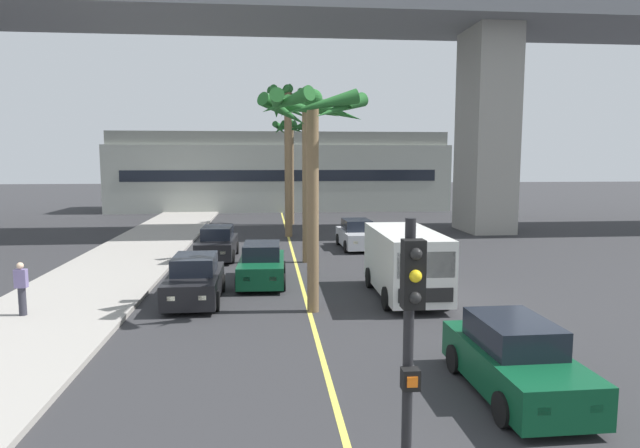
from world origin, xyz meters
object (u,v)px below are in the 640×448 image
pedestrian_mid_block (22,288)px  car_queue_fifth (262,265)px  palm_tree_farthest_median (291,140)px  palm_tree_far_median (306,129)px  car_queue_third (217,244)px  car_queue_fourth (195,280)px  car_queue_front (515,360)px  palm_tree_mid_median (288,127)px  palm_tree_near_median (312,128)px  delivery_van (405,261)px  car_queue_second (357,235)px  traffic_light_median_near (410,351)px

pedestrian_mid_block → car_queue_fifth: bearing=30.7°
palm_tree_farthest_median → pedestrian_mid_block: (-9.19, -23.49, -5.20)m
palm_tree_far_median → car_queue_third: bearing=161.6°
car_queue_fourth → palm_tree_far_median: bearing=57.1°
palm_tree_farthest_median → pedestrian_mid_block: 25.75m
car_queue_front → palm_tree_farthest_median: size_ratio=0.54×
car_queue_third → palm_tree_mid_median: bearing=62.7°
car_queue_fifth → palm_tree_farthest_median: bearing=83.9°
palm_tree_near_median → pedestrian_mid_block: palm_tree_near_median is taller
palm_tree_near_median → palm_tree_far_median: 8.35m
car_queue_third → delivery_van: size_ratio=0.79×
car_queue_fifth → palm_tree_mid_median: (1.56, 12.87, 6.05)m
car_queue_fourth → car_queue_second: bearing=55.0°
car_queue_third → palm_tree_farthest_median: bearing=72.7°
car_queue_front → palm_tree_mid_median: palm_tree_mid_median is taller
palm_tree_mid_median → palm_tree_farthest_median: bearing=85.6°
car_queue_front → car_queue_second: same height
car_queue_second → traffic_light_median_near: size_ratio=0.99×
car_queue_second → car_queue_fourth: 12.78m
car_queue_fifth → traffic_light_median_near: traffic_light_median_near is taller
car_queue_front → palm_tree_near_median: palm_tree_near_median is taller
palm_tree_near_median → car_queue_fifth: bearing=111.5°
car_queue_fourth → delivery_van: delivery_van is taller
car_queue_fourth → palm_tree_farthest_median: bearing=78.8°
car_queue_third → palm_tree_far_median: (4.25, -1.41, 5.47)m
car_queue_second → palm_tree_near_median: bearing=-105.8°
car_queue_third → traffic_light_median_near: size_ratio=0.99×
car_queue_third → car_queue_fourth: 8.08m
delivery_van → car_queue_fifth: bearing=151.6°
car_queue_front → car_queue_second: size_ratio=0.99×
traffic_light_median_near → palm_tree_near_median: 11.60m
car_queue_front → palm_tree_far_median: 16.17m
car_queue_third → pedestrian_mid_block: pedestrian_mid_block is taller
car_queue_fifth → palm_tree_mid_median: 14.30m
palm_tree_far_median → car_queue_fourth: bearing=-122.9°
car_queue_fifth → pedestrian_mid_block: pedestrian_mid_block is taller
palm_tree_farthest_median → car_queue_front: bearing=-83.9°
car_queue_second → car_queue_fourth: bearing=-125.0°
car_queue_front → pedestrian_mid_block: pedestrian_mid_block is taller
car_queue_second → car_queue_third: 7.65m
car_queue_fourth → delivery_van: 7.29m
palm_tree_far_median → palm_tree_farthest_median: (-0.00, 15.08, 0.01)m
car_queue_front → delivery_van: size_ratio=0.78×
palm_tree_near_median → palm_tree_farthest_median: (0.41, 23.41, 0.40)m
palm_tree_farthest_median → car_queue_third: bearing=-107.3°
delivery_van → palm_tree_mid_median: bearing=102.5°
car_queue_second → car_queue_third: same height
car_queue_fourth → car_queue_fifth: same height
delivery_van → palm_tree_farthest_median: 22.68m
palm_tree_near_median → car_queue_second: bearing=74.2°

